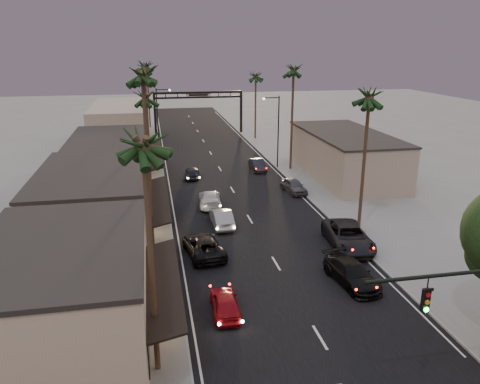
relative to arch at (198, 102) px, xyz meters
name	(u,v)px	position (x,y,z in m)	size (l,w,h in m)	color
ground	(228,182)	(0.00, -30.00, -5.53)	(200.00, 200.00, 0.00)	slate
road	(221,171)	(0.00, -25.00, -5.53)	(14.00, 120.00, 0.02)	black
sidewalk_left	(143,161)	(-9.50, -18.00, -5.47)	(5.00, 92.00, 0.12)	slate
sidewalk_right	(280,154)	(9.50, -18.00, -5.47)	(5.00, 92.00, 0.12)	slate
storefront_near	(66,297)	(-13.00, -58.00, -2.78)	(8.00, 12.00, 5.50)	tan
storefront_mid	(94,207)	(-13.00, -44.00, -2.78)	(8.00, 14.00, 5.50)	gray
storefront_far	(109,162)	(-13.00, -28.00, -3.03)	(8.00, 16.00, 5.00)	tan
storefront_dist	(120,124)	(-13.00, -5.00, -2.53)	(8.00, 20.00, 6.00)	gray
building_right	(345,155)	(14.00, -30.00, -3.03)	(8.00, 18.00, 5.00)	gray
arch	(198,102)	(0.00, 0.00, 0.00)	(15.20, 0.40, 7.27)	black
streetlight_right	(276,126)	(6.92, -25.00, -0.20)	(2.13, 0.30, 9.00)	black
streetlight_left	(159,114)	(-6.92, -12.00, -0.20)	(2.13, 0.30, 9.00)	black
palm_la	(143,136)	(-8.60, -61.00, 5.91)	(3.20, 3.20, 13.20)	#38281C
palm_lb	(142,70)	(-8.60, -48.00, 7.85)	(3.20, 3.20, 15.20)	#38281C
palm_lc	(145,94)	(-8.60, -34.00, 4.94)	(3.20, 3.20, 12.20)	#38281C
palm_ld	(144,64)	(-8.60, -15.00, 6.88)	(3.20, 3.20, 14.20)	#38281C
palm_ra	(370,92)	(8.60, -46.00, 5.91)	(3.20, 3.20, 13.20)	#38281C
palm_rb	(294,67)	(8.60, -26.00, 6.88)	(3.20, 3.20, 14.20)	#38281C
palm_rc	(256,74)	(8.60, -6.00, 4.94)	(3.20, 3.20, 12.20)	#38281C
palm_far	(147,64)	(-8.30, 8.00, 5.91)	(3.20, 3.20, 13.20)	#38281C
oncoming_red	(225,303)	(-4.62, -56.66, -4.87)	(1.56, 3.88, 1.32)	maroon
oncoming_pickup	(203,246)	(-4.93, -48.59, -4.80)	(2.44, 5.30, 1.47)	black
oncoming_silver	(222,218)	(-2.72, -43.09, -4.79)	(1.57, 4.50, 1.48)	gray
oncoming_white	(210,198)	(-3.03, -37.59, -4.81)	(2.03, 5.00, 1.45)	silver
oncoming_dgrey	(192,173)	(-3.84, -27.65, -4.85)	(1.61, 4.01, 1.37)	black
curbside_near	(348,236)	(6.20, -49.23, -4.65)	(2.93, 6.35, 1.76)	black
curbside_black	(352,273)	(4.07, -54.73, -4.80)	(2.06, 5.06, 1.47)	black
curbside_grey	(294,186)	(6.20, -35.14, -4.81)	(1.71, 4.25, 1.45)	#424146
curbside_far	(257,165)	(4.46, -25.65, -4.84)	(1.46, 4.19, 1.38)	black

